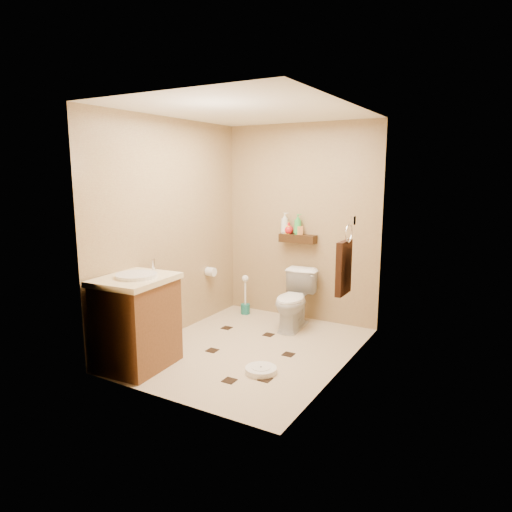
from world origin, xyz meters
The scene contains 19 objects.
ground centered at (0.00, 0.00, 0.00)m, with size 2.50×2.50×0.00m, color beige.
wall_back centered at (0.00, 1.25, 1.20)m, with size 2.00×0.04×2.40m, color tan.
wall_front centered at (0.00, -1.25, 1.20)m, with size 2.00×0.04×2.40m, color tan.
wall_left centered at (-1.00, 0.00, 1.20)m, with size 0.04×2.50×2.40m, color tan.
wall_right centered at (1.00, 0.00, 1.20)m, with size 0.04×2.50×2.40m, color tan.
ceiling centered at (0.00, 0.00, 2.40)m, with size 2.00×2.50×0.02m, color white.
wall_shelf centered at (0.00, 1.17, 1.02)m, with size 0.46×0.14×0.10m, color #3C2510.
floor_accents centered at (0.04, -0.09, 0.00)m, with size 1.16×1.30×0.01m.
toilet centered at (0.12, 0.83, 0.34)m, with size 0.38×0.67×0.68m, color white.
vanity centered at (-0.70, -0.88, 0.45)m, with size 0.64×0.76×1.01m.
bathroom_scale centered at (0.39, -0.44, 0.03)m, with size 0.30×0.30×0.06m.
toilet_brush centered at (-0.66, 1.01, 0.18)m, with size 0.12×0.12×0.52m.
towel_ring centered at (0.91, 0.25, 0.95)m, with size 0.12×0.30×0.76m.
toilet_paper centered at (-0.94, 0.65, 0.60)m, with size 0.12×0.11×0.12m.
bottle_a centered at (-0.18, 1.17, 1.20)m, with size 0.10×0.10×0.26m, color silver.
bottle_b centered at (-0.14, 1.17, 1.15)m, with size 0.07×0.07×0.15m, color yellow.
bottle_c centered at (-0.12, 1.17, 1.14)m, with size 0.11×0.11×0.14m, color red.
bottle_d centered at (0.00, 1.17, 1.20)m, with size 0.10×0.10×0.25m, color green.
bottle_e centered at (0.02, 1.17, 1.15)m, with size 0.07×0.07×0.16m, color #F89F52.
Camera 1 is at (2.31, -3.87, 1.83)m, focal length 32.00 mm.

